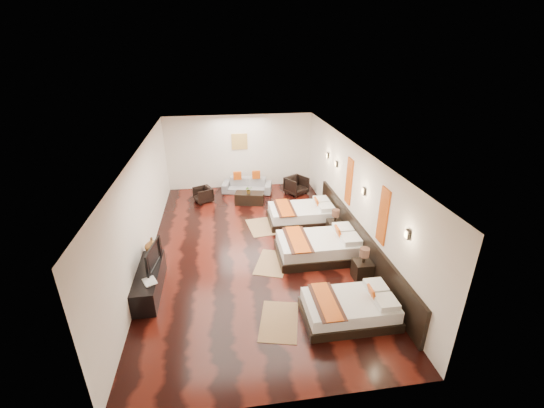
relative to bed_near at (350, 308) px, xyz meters
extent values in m
cube|color=black|center=(-1.69, 3.06, -0.25)|extent=(5.50, 9.50, 0.01)
cube|color=white|center=(-1.69, 3.06, 2.55)|extent=(5.50, 9.50, 0.01)
cube|color=silver|center=(-1.69, 7.81, 1.15)|extent=(5.50, 0.01, 2.80)
cube|color=silver|center=(-4.44, 3.06, 1.15)|extent=(0.01, 9.50, 2.80)
cube|color=silver|center=(1.06, 3.06, 1.15)|extent=(0.01, 9.50, 2.80)
cube|color=black|center=(1.02, 2.26, 0.20)|extent=(0.08, 6.60, 0.90)
cube|color=black|center=(-0.02, 0.00, -0.15)|extent=(1.88, 1.17, 0.20)
cube|color=white|center=(-0.02, 0.00, 0.09)|extent=(1.79, 1.08, 0.27)
cube|color=#C54C0D|center=(0.42, 0.00, 0.33)|extent=(0.14, 0.29, 0.29)
cube|color=#38190F|center=(-0.52, 0.00, 0.23)|extent=(0.49, 1.18, 0.02)
cube|color=#C54C0D|center=(-0.52, 0.00, 0.24)|extent=(0.34, 1.18, 0.02)
cube|color=black|center=(-0.02, 2.38, -0.13)|extent=(2.18, 1.35, 0.23)
cube|color=white|center=(-0.02, 2.38, 0.14)|extent=(2.08, 1.25, 0.31)
cube|color=#C54C0D|center=(0.50, 2.38, 0.42)|extent=(0.16, 0.33, 0.34)
cube|color=#38190F|center=(-0.59, 2.38, 0.30)|extent=(0.57, 1.37, 0.02)
cube|color=#C54C0D|center=(-0.59, 2.38, 0.32)|extent=(0.39, 1.37, 0.02)
cube|color=black|center=(-0.02, 4.41, -0.14)|extent=(2.05, 1.27, 0.22)
cube|color=white|center=(-0.02, 4.41, 0.12)|extent=(1.96, 1.17, 0.29)
cube|color=#C54C0D|center=(0.47, 4.41, 0.38)|extent=(0.15, 0.31, 0.32)
cube|color=#38190F|center=(-0.56, 4.41, 0.27)|extent=(0.54, 1.29, 0.02)
cube|color=#C54C0D|center=(-0.56, 4.41, 0.29)|extent=(0.37, 1.29, 0.02)
cube|color=black|center=(0.75, 1.25, -0.01)|extent=(0.42, 0.42, 0.47)
cylinder|color=black|center=(0.75, 1.25, 0.32)|extent=(0.08, 0.08, 0.19)
cylinder|color=#3F2619|center=(0.75, 1.25, 0.49)|extent=(0.23, 0.23, 0.21)
cube|color=black|center=(0.75, 3.43, -0.02)|extent=(0.41, 0.41, 0.46)
cylinder|color=black|center=(0.75, 3.43, 0.30)|extent=(0.07, 0.07, 0.18)
cylinder|color=#3F2619|center=(0.75, 3.43, 0.47)|extent=(0.22, 0.22, 0.20)
cube|color=#99744E|center=(-1.45, 0.10, -0.24)|extent=(1.01, 1.34, 0.01)
cube|color=#99744E|center=(-1.29, 2.22, -0.24)|extent=(1.11, 1.38, 0.01)
cube|color=#99744E|center=(-1.32, 4.23, -0.24)|extent=(0.90, 1.29, 0.01)
cube|color=black|center=(-4.19, 1.50, 0.03)|extent=(0.50, 1.80, 0.55)
imported|color=black|center=(-4.14, 1.66, 0.58)|extent=(0.28, 0.96, 0.55)
imported|color=black|center=(-4.19, 1.01, 0.32)|extent=(0.37, 0.41, 0.03)
imported|color=brown|center=(-4.19, 2.32, 0.50)|extent=(0.45, 0.45, 0.38)
imported|color=gray|center=(-1.51, 7.13, 0.02)|extent=(1.94, 1.11, 0.53)
imported|color=black|center=(-3.13, 6.47, 0.02)|extent=(0.77, 0.76, 0.54)
imported|color=black|center=(0.31, 6.71, 0.08)|extent=(0.97, 0.98, 0.65)
cube|color=black|center=(-1.51, 6.08, -0.05)|extent=(1.09, 0.71, 0.40)
imported|color=#2C591D|center=(-1.54, 6.03, 0.29)|extent=(0.29, 0.26, 0.27)
cube|color=#D86014|center=(1.04, 1.16, 1.45)|extent=(0.04, 0.40, 1.30)
cube|color=#D86014|center=(1.04, 3.36, 1.45)|extent=(0.04, 0.40, 1.30)
cube|color=black|center=(1.02, 0.06, 1.60)|extent=(0.06, 0.12, 0.18)
cube|color=#FFD18C|center=(0.99, 0.06, 1.60)|extent=(0.02, 0.10, 0.14)
cube|color=black|center=(1.02, 2.26, 1.60)|extent=(0.06, 0.12, 0.18)
cube|color=#FFD18C|center=(0.99, 2.26, 1.60)|extent=(0.02, 0.10, 0.14)
cube|color=black|center=(1.02, 4.46, 1.60)|extent=(0.06, 0.12, 0.18)
cube|color=#FFD18C|center=(0.99, 4.46, 1.60)|extent=(0.02, 0.10, 0.14)
cube|color=black|center=(1.02, 5.36, 1.60)|extent=(0.06, 0.12, 0.18)
cube|color=#FFD18C|center=(0.99, 5.36, 1.60)|extent=(0.02, 0.10, 0.14)
cube|color=#AD873F|center=(-1.69, 7.79, 1.55)|extent=(0.60, 0.04, 0.60)
camera|label=1|loc=(-2.43, -5.49, 4.94)|focal=23.65mm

